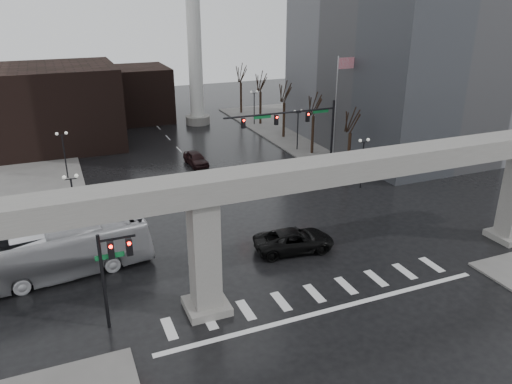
{
  "coord_description": "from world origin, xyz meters",
  "views": [
    {
      "loc": [
        -14.17,
        -25.12,
        18.12
      ],
      "look_at": [
        -1.0,
        6.51,
        4.5
      ],
      "focal_mm": 35.0,
      "sensor_mm": 36.0,
      "label": 1
    }
  ],
  "objects_px": {
    "pickup_truck": "(294,240)",
    "city_bus": "(56,253)",
    "far_car": "(196,159)",
    "signal_mast_arm": "(300,125)"
  },
  "relations": [
    {
      "from": "far_car",
      "to": "city_bus",
      "type": "bearing_deg",
      "value": -132.85
    },
    {
      "from": "city_bus",
      "to": "far_car",
      "type": "xyz_separation_m",
      "value": [
        15.46,
        19.55,
        -1.01
      ]
    },
    {
      "from": "city_bus",
      "to": "far_car",
      "type": "distance_m",
      "value": 24.94
    },
    {
      "from": "signal_mast_arm",
      "to": "pickup_truck",
      "type": "bearing_deg",
      "value": -118.41
    },
    {
      "from": "city_bus",
      "to": "pickup_truck",
      "type": "bearing_deg",
      "value": -106.41
    },
    {
      "from": "city_bus",
      "to": "signal_mast_arm",
      "type": "bearing_deg",
      "value": -71.74
    },
    {
      "from": "pickup_truck",
      "to": "city_bus",
      "type": "relative_size",
      "value": 0.48
    },
    {
      "from": "pickup_truck",
      "to": "city_bus",
      "type": "height_order",
      "value": "city_bus"
    },
    {
      "from": "pickup_truck",
      "to": "far_car",
      "type": "relative_size",
      "value": 1.35
    },
    {
      "from": "pickup_truck",
      "to": "signal_mast_arm",
      "type": "bearing_deg",
      "value": -21.33
    }
  ]
}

